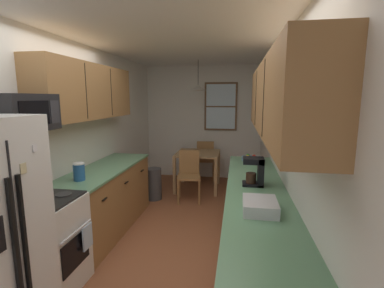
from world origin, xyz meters
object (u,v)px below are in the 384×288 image
dining_table (198,158)px  trash_bin (154,184)px  dining_chair_far (205,158)px  coffee_maker (256,171)px  dining_chair_near (189,173)px  microwave_over_range (20,113)px  dish_rack (260,206)px  mug_by_coffeemaker (254,161)px  stove_range (45,244)px  fruit_bowl (250,158)px  storage_canister (79,172)px

dining_table → trash_bin: dining_table is taller
dining_chair_far → coffee_maker: size_ratio=2.96×
dining_chair_far → coffee_maker: 3.23m
dining_chair_near → dining_chair_far: 1.27m
microwave_over_range → dining_table: bearing=70.8°
dining_table → dish_rack: bearing=-72.8°
dining_chair_near → mug_by_coffeemaker: mug_by_coffeemaker is taller
microwave_over_range → dining_chair_far: bearing=72.7°
stove_range → trash_bin: stove_range is taller
microwave_over_range → trash_bin: size_ratio=1.02×
dining_chair_near → dish_rack: dish_rack is taller
trash_bin → fruit_bowl: bearing=-16.6°
trash_bin → stove_range: bearing=-96.7°
dining_table → coffee_maker: 2.64m
dining_chair_near → fruit_bowl: bearing=-28.8°
coffee_maker → dish_rack: 0.73m
mug_by_coffeemaker → fruit_bowl: size_ratio=0.46×
microwave_over_range → dining_table: 3.57m
microwave_over_range → dining_chair_near: 3.04m
stove_range → dining_chair_far: bearing=74.2°
fruit_bowl → stove_range: bearing=-134.4°
storage_canister → fruit_bowl: (1.98, 1.36, -0.07)m
stove_range → dish_rack: 2.04m
mug_by_coffeemaker → dining_chair_near: bearing=143.7°
trash_bin → fruit_bowl: (1.68, -0.50, 0.65)m
dining_chair_near → dining_chair_far: bearing=83.2°
fruit_bowl → dish_rack: dish_rack is taller
stove_range → fruit_bowl: stove_range is taller
stove_range → dining_table: (1.01, 3.22, 0.16)m
coffee_maker → stove_range: bearing=-158.0°
dining_chair_near → coffee_maker: coffee_maker is taller
dining_table → trash_bin: 1.06m
microwave_over_range → trash_bin: bearing=80.8°
microwave_over_range → dish_rack: (2.09, 0.08, -0.76)m
fruit_bowl → coffee_maker: bearing=-89.6°
coffee_maker → fruit_bowl: size_ratio=1.20×
storage_canister → coffee_maker: bearing=4.1°
dining_chair_near → storage_canister: size_ratio=4.37×
coffee_maker → dining_chair_near: bearing=120.4°
dining_chair_near → coffee_maker: (1.05, -1.79, 0.56)m
stove_range → dining_table: size_ratio=1.30×
microwave_over_range → mug_by_coffeemaker: bearing=40.0°
microwave_over_range → storage_canister: 0.97m
stove_range → fruit_bowl: bearing=45.6°
stove_range → microwave_over_range: size_ratio=1.88×
mug_by_coffeemaker → dish_rack: 1.71m
stove_range → dining_chair_near: stove_range is taller
microwave_over_range → fruit_bowl: (2.09, 2.02, -0.77)m
dining_chair_far → coffee_maker: bearing=-73.6°
stove_range → fruit_bowl: size_ratio=4.34×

